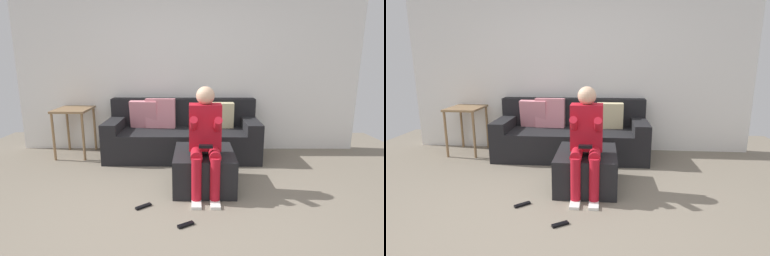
# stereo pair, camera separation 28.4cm
# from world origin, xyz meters

# --- Properties ---
(ground_plane) EXTENTS (6.90, 6.90, 0.00)m
(ground_plane) POSITION_xyz_m (0.00, 0.00, 0.00)
(ground_plane) COLOR slate
(wall_back) EXTENTS (5.30, 0.10, 2.40)m
(wall_back) POSITION_xyz_m (0.00, 2.41, 1.20)
(wall_back) COLOR white
(wall_back) RESTS_ON ground_plane
(couch_sectional) EXTENTS (2.20, 0.86, 0.86)m
(couch_sectional) POSITION_xyz_m (-0.07, 2.00, 0.32)
(couch_sectional) COLOR black
(couch_sectional) RESTS_ON ground_plane
(ottoman) EXTENTS (0.67, 0.81, 0.41)m
(ottoman) POSITION_xyz_m (0.22, 0.87, 0.21)
(ottoman) COLOR black
(ottoman) RESTS_ON ground_plane
(person_seated) EXTENTS (0.34, 0.60, 1.16)m
(person_seated) POSITION_xyz_m (0.22, 0.69, 0.65)
(person_seated) COLOR red
(person_seated) RESTS_ON ground_plane
(side_table) EXTENTS (0.49, 0.58, 0.71)m
(side_table) POSITION_xyz_m (-1.69, 2.03, 0.59)
(side_table) COLOR olive
(side_table) RESTS_ON ground_plane
(remote_near_ottoman) EXTENTS (0.15, 0.12, 0.02)m
(remote_near_ottoman) POSITION_xyz_m (0.03, -0.01, 0.01)
(remote_near_ottoman) COLOR black
(remote_near_ottoman) RESTS_ON ground_plane
(remote_by_storage_bin) EXTENTS (0.15, 0.14, 0.02)m
(remote_by_storage_bin) POSITION_xyz_m (-0.40, 0.34, 0.01)
(remote_by_storage_bin) COLOR black
(remote_by_storage_bin) RESTS_ON ground_plane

